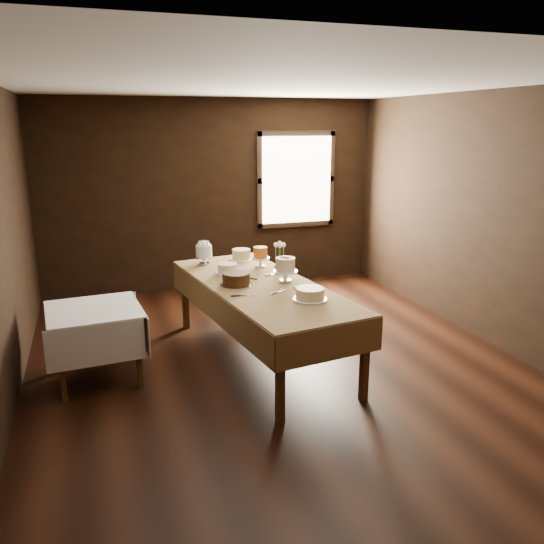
{
  "coord_description": "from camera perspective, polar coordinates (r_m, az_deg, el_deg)",
  "views": [
    {
      "loc": [
        -1.73,
        -5.04,
        2.44
      ],
      "look_at": [
        0.0,
        0.2,
        0.95
      ],
      "focal_mm": 36.48,
      "sensor_mm": 36.0,
      "label": 1
    }
  ],
  "objects": [
    {
      "name": "floor",
      "position": [
        5.86,
        0.62,
        -9.5
      ],
      "size": [
        5.0,
        6.0,
        0.01
      ],
      "primitive_type": "cube",
      "color": "black",
      "rests_on": "ground"
    },
    {
      "name": "ceiling",
      "position": [
        5.34,
        0.71,
        18.99
      ],
      "size": [
        5.0,
        6.0,
        0.01
      ],
      "primitive_type": "cube",
      "color": "beige",
      "rests_on": "wall_back"
    },
    {
      "name": "wall_back",
      "position": [
        8.29,
        -6.13,
        7.83
      ],
      "size": [
        5.0,
        0.02,
        2.8
      ],
      "primitive_type": "cube",
      "color": "black",
      "rests_on": "ground"
    },
    {
      "name": "wall_front",
      "position": [
        2.87,
        20.63,
        -7.19
      ],
      "size": [
        5.0,
        0.02,
        2.8
      ],
      "primitive_type": "cube",
      "color": "black",
      "rests_on": "ground"
    },
    {
      "name": "wall_right",
      "position": [
        6.66,
        21.56,
        5.08
      ],
      "size": [
        0.02,
        6.0,
        2.8
      ],
      "primitive_type": "cube",
      "color": "black",
      "rests_on": "ground"
    },
    {
      "name": "window",
      "position": [
        8.57,
        2.55,
        9.48
      ],
      "size": [
        1.1,
        0.05,
        1.3
      ],
      "primitive_type": "cube",
      "color": "#FFEABF",
      "rests_on": "wall_back"
    },
    {
      "name": "display_table",
      "position": [
        5.72,
        -1.14,
        -1.85
      ],
      "size": [
        1.43,
        2.81,
        0.83
      ],
      "rotation": [
        0.0,
        0.0,
        0.15
      ],
      "color": "#412812",
      "rests_on": "ground"
    },
    {
      "name": "side_table",
      "position": [
        5.58,
        -17.88,
        -4.43
      ],
      "size": [
        0.94,
        0.94,
        0.73
      ],
      "rotation": [
        0.0,
        0.0,
        0.09
      ],
      "color": "#412812",
      "rests_on": "ground"
    },
    {
      "name": "cake_meringue",
      "position": [
        6.53,
        -7.03,
        1.72
      ],
      "size": [
        0.26,
        0.26,
        0.24
      ],
      "color": "silver",
      "rests_on": "display_table"
    },
    {
      "name": "cake_speckled",
      "position": [
        6.71,
        -3.19,
        1.78
      ],
      "size": [
        0.28,
        0.28,
        0.13
      ],
      "color": "white",
      "rests_on": "display_table"
    },
    {
      "name": "cake_lattice",
      "position": [
        6.11,
        -4.58,
        0.26
      ],
      "size": [
        0.28,
        0.28,
        0.1
      ],
      "color": "white",
      "rests_on": "display_table"
    },
    {
      "name": "cake_caramel",
      "position": [
        6.36,
        -1.2,
        1.45
      ],
      "size": [
        0.21,
        0.21,
        0.25
      ],
      "color": "white",
      "rests_on": "display_table"
    },
    {
      "name": "cake_chocolate",
      "position": [
        5.66,
        -3.72,
        -0.76
      ],
      "size": [
        0.4,
        0.4,
        0.13
      ],
      "color": "silver",
      "rests_on": "display_table"
    },
    {
      "name": "cake_flowers",
      "position": [
        5.78,
        1.39,
        0.13
      ],
      "size": [
        0.28,
        0.28,
        0.27
      ],
      "color": "white",
      "rests_on": "display_table"
    },
    {
      "name": "cake_cream",
      "position": [
        5.2,
        3.94,
        -2.3
      ],
      "size": [
        0.35,
        0.35,
        0.11
      ],
      "color": "white",
      "rests_on": "display_table"
    },
    {
      "name": "cake_server_a",
      "position": [
        5.47,
        1.04,
        -1.94
      ],
      "size": [
        0.22,
        0.14,
        0.01
      ],
      "primitive_type": "cube",
      "rotation": [
        0.0,
        0.0,
        0.54
      ],
      "color": "silver",
      "rests_on": "display_table"
    },
    {
      "name": "cake_server_b",
      "position": [
        5.46,
        3.47,
        -1.99
      ],
      "size": [
        0.11,
        0.23,
        0.01
      ],
      "primitive_type": "cube",
      "rotation": [
        0.0,
        0.0,
        -1.18
      ],
      "color": "silver",
      "rests_on": "display_table"
    },
    {
      "name": "cake_server_c",
      "position": [
        5.97,
        -2.69,
        -0.49
      ],
      "size": [
        0.13,
        0.23,
        0.01
      ],
      "primitive_type": "cube",
      "rotation": [
        0.0,
        0.0,
        2.03
      ],
      "color": "silver",
      "rests_on": "display_table"
    },
    {
      "name": "cake_server_d",
      "position": [
        6.11,
        0.34,
        -0.1
      ],
      "size": [
        0.22,
        0.15,
        0.01
      ],
      "primitive_type": "cube",
      "rotation": [
        0.0,
        0.0,
        0.57
      ],
      "color": "silver",
      "rests_on": "display_table"
    },
    {
      "name": "cake_server_e",
      "position": [
        5.33,
        -2.51,
        -2.44
      ],
      "size": [
        0.24,
        0.06,
        0.01
      ],
      "primitive_type": "cube",
      "rotation": [
        0.0,
        0.0,
        -0.16
      ],
      "color": "silver",
      "rests_on": "display_table"
    },
    {
      "name": "flower_vase",
      "position": [
        6.18,
        0.78,
        0.62
      ],
      "size": [
        0.14,
        0.14,
        0.12
      ],
      "primitive_type": "imported",
      "rotation": [
        0.0,
        0.0,
        0.25
      ],
      "color": "#2D2823",
      "rests_on": "display_table"
    },
    {
      "name": "flower_bouquet",
      "position": [
        6.14,
        0.79,
        2.26
      ],
      "size": [
        0.14,
        0.14,
        0.2
      ],
      "primitive_type": null,
      "color": "white",
      "rests_on": "flower_vase"
    }
  ]
}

